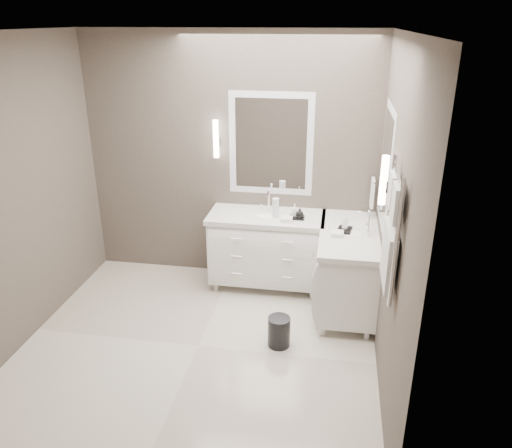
% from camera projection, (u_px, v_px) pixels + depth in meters
% --- Properties ---
extents(floor, '(3.20, 3.00, 0.01)m').
position_uv_depth(floor, '(198.00, 346.00, 4.58)').
color(floor, beige).
rests_on(floor, ground).
extents(ceiling, '(3.20, 3.00, 0.01)m').
position_uv_depth(ceiling, '(182.00, 30.00, 3.54)').
color(ceiling, white).
rests_on(ceiling, wall_back).
extents(wall_back, '(3.20, 0.01, 2.70)m').
position_uv_depth(wall_back, '(230.00, 160.00, 5.44)').
color(wall_back, '#4F463F').
rests_on(wall_back, floor).
extents(wall_front, '(3.20, 0.01, 2.70)m').
position_uv_depth(wall_front, '(113.00, 306.00, 2.69)').
color(wall_front, '#4F463F').
rests_on(wall_front, floor).
extents(wall_left, '(0.01, 3.00, 2.70)m').
position_uv_depth(wall_left, '(12.00, 198.00, 4.31)').
color(wall_left, '#4F463F').
rests_on(wall_left, floor).
extents(wall_right, '(0.01, 3.00, 2.70)m').
position_uv_depth(wall_right, '(393.00, 221.00, 3.82)').
color(wall_right, '#4F463F').
rests_on(wall_right, floor).
extents(vanity_back, '(1.24, 0.59, 0.97)m').
position_uv_depth(vanity_back, '(266.00, 246.00, 5.44)').
color(vanity_back, white).
rests_on(vanity_back, floor).
extents(vanity_right, '(0.59, 1.24, 0.97)m').
position_uv_depth(vanity_right, '(348.00, 265.00, 5.02)').
color(vanity_right, white).
rests_on(vanity_right, floor).
extents(mirror_back, '(0.90, 0.02, 1.10)m').
position_uv_depth(mirror_back, '(271.00, 144.00, 5.28)').
color(mirror_back, white).
rests_on(mirror_back, wall_back).
extents(mirror_right, '(0.02, 0.90, 1.10)m').
position_uv_depth(mirror_right, '(386.00, 167.00, 4.48)').
color(mirror_right, white).
rests_on(mirror_right, wall_right).
extents(sconce_back, '(0.06, 0.06, 0.40)m').
position_uv_depth(sconce_back, '(216.00, 140.00, 5.29)').
color(sconce_back, white).
rests_on(sconce_back, wall_back).
extents(sconce_right, '(0.06, 0.06, 0.40)m').
position_uv_depth(sconce_right, '(384.00, 181.00, 3.94)').
color(sconce_right, white).
rests_on(sconce_right, wall_right).
extents(towel_bar_corner, '(0.03, 0.22, 0.30)m').
position_uv_depth(towel_bar_corner, '(372.00, 192.00, 5.16)').
color(towel_bar_corner, white).
rests_on(towel_bar_corner, wall_right).
extents(towel_ladder, '(0.06, 0.58, 0.90)m').
position_uv_depth(towel_ladder, '(391.00, 236.00, 3.45)').
color(towel_ladder, white).
rests_on(towel_ladder, wall_right).
extents(waste_bin, '(0.24, 0.24, 0.29)m').
position_uv_depth(waste_bin, '(279.00, 332.00, 4.54)').
color(waste_bin, black).
rests_on(waste_bin, floor).
extents(amenity_tray_back, '(0.15, 0.12, 0.02)m').
position_uv_depth(amenity_tray_back, '(297.00, 217.00, 5.20)').
color(amenity_tray_back, black).
rests_on(amenity_tray_back, vanity_back).
extents(amenity_tray_right, '(0.16, 0.20, 0.03)m').
position_uv_depth(amenity_tray_right, '(345.00, 230.00, 4.89)').
color(amenity_tray_right, black).
rests_on(amenity_tray_right, vanity_right).
extents(water_bottle, '(0.08, 0.08, 0.21)m').
position_uv_depth(water_bottle, '(276.00, 208.00, 5.21)').
color(water_bottle, silver).
rests_on(water_bottle, vanity_back).
extents(soap_bottle_a, '(0.06, 0.06, 0.13)m').
position_uv_depth(soap_bottle_a, '(294.00, 210.00, 5.20)').
color(soap_bottle_a, white).
rests_on(soap_bottle_a, amenity_tray_back).
extents(soap_bottle_b, '(0.08, 0.08, 0.10)m').
position_uv_depth(soap_bottle_b, '(300.00, 213.00, 5.15)').
color(soap_bottle_b, black).
rests_on(soap_bottle_b, amenity_tray_back).
extents(soap_bottle_c, '(0.07, 0.07, 0.16)m').
position_uv_depth(soap_bottle_c, '(345.00, 221.00, 4.85)').
color(soap_bottle_c, white).
rests_on(soap_bottle_c, amenity_tray_right).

